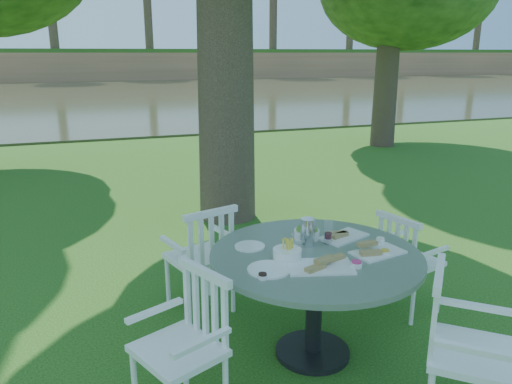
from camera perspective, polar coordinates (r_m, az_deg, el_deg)
ground at (r=5.16m, az=0.75°, el=-9.70°), size 140.00×140.00×0.00m
table at (r=3.68m, az=6.79°, el=-8.98°), size 1.52×1.52×0.82m
chair_ne at (r=4.48m, az=16.52°, el=-7.05°), size 0.53×0.55×0.90m
chair_nw at (r=4.26m, az=-5.87°, el=-6.93°), size 0.61×0.59×0.98m
chair_sw at (r=3.17m, az=-7.46°, el=-15.83°), size 0.61×0.62×0.96m
chair_se at (r=3.25m, az=21.75°, el=-15.36°), size 0.70×0.70×1.01m
tableware at (r=3.63m, az=6.26°, el=-6.20°), size 1.19×0.82×0.21m
river at (r=27.51m, az=-16.29°, el=10.43°), size 100.00×28.00×0.12m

